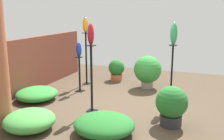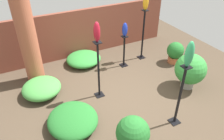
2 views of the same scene
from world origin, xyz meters
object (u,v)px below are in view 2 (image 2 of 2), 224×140
art_vase_jade (189,54)px  brick_pillar (26,32)px  pedestal_ruby (99,73)px  pedestal_cobalt (124,53)px  pedestal_jade (179,99)px  art_vase_amber (146,2)px  art_vase_ruby (97,32)px  potted_plant_front_right (190,70)px  potted_plant_walkway_edge (133,135)px  art_vase_cobalt (125,30)px  potted_plant_back_center (175,52)px  pedestal_amber (143,37)px

art_vase_jade → brick_pillar: bearing=128.5°
pedestal_ruby → pedestal_cobalt: bearing=37.4°
pedestal_jade → art_vase_amber: size_ratio=3.19×
art_vase_ruby → art_vase_amber: art_vase_amber is taller
pedestal_ruby → potted_plant_front_right: 2.22m
brick_pillar → potted_plant_walkway_edge: 3.32m
art_vase_amber → art_vase_jade: (-0.86, -2.54, -0.10)m
art_vase_cobalt → art_vase_ruby: bearing=-142.6°
art_vase_cobalt → potted_plant_front_right: 1.95m
pedestal_cobalt → potted_plant_back_center: bearing=-20.2°
brick_pillar → pedestal_ruby: size_ratio=1.92×
brick_pillar → pedestal_jade: (2.24, -2.81, -0.72)m
pedestal_ruby → potted_plant_front_right: size_ratio=1.56×
pedestal_amber → art_vase_amber: bearing=-90.0°
art_vase_jade → art_vase_cobalt: bearing=86.3°
potted_plant_front_right → pedestal_cobalt: bearing=119.9°
art_vase_jade → potted_plant_walkway_edge: bearing=-171.2°
art_vase_cobalt → art_vase_amber: (0.71, 0.15, 0.59)m
art_vase_amber → art_vase_ruby: bearing=-150.9°
art_vase_ruby → potted_plant_walkway_edge: (-0.12, -1.67, -1.22)m
art_vase_cobalt → potted_plant_front_right: (0.92, -1.60, -0.61)m
potted_plant_walkway_edge → potted_plant_back_center: bearing=37.1°
art_vase_ruby → art_vase_jade: 1.81m
art_vase_jade → pedestal_ruby: bearing=124.6°
pedestal_amber → potted_plant_walkway_edge: 3.39m
art_vase_ruby → potted_plant_front_right: bearing=-18.3°
brick_pillar → art_vase_cobalt: brick_pillar is taller
pedestal_ruby → pedestal_jade: 1.81m
pedestal_amber → pedestal_jade: pedestal_amber is taller
art_vase_cobalt → pedestal_cobalt: bearing=0.0°
pedestal_amber → art_vase_jade: (-0.86, -2.54, 0.91)m
potted_plant_back_center → art_vase_amber: bearing=136.6°
potted_plant_back_center → art_vase_ruby: bearing=-171.6°
pedestal_jade → potted_plant_back_center: pedestal_jade is taller
art_vase_amber → potted_plant_front_right: (0.21, -1.75, -1.20)m
brick_pillar → potted_plant_back_center: 4.05m
art_vase_ruby → art_vase_jade: bearing=-55.4°
art_vase_amber → art_vase_cobalt: bearing=-168.2°
potted_plant_walkway_edge → potted_plant_front_right: bearing=23.6°
art_vase_amber → potted_plant_front_right: bearing=-83.1°
pedestal_amber → pedestal_ruby: bearing=-150.9°
brick_pillar → pedestal_jade: bearing=-51.5°
pedestal_ruby → art_vase_jade: (1.03, -1.49, 0.95)m
pedestal_ruby → potted_plant_back_center: 2.65m
brick_pillar → art_vase_jade: (2.24, -2.81, 0.25)m
pedestal_amber → art_vase_ruby: size_ratio=3.40×
pedestal_jade → art_vase_cobalt: bearing=86.3°
pedestal_ruby → art_vase_amber: bearing=29.1°
pedestal_cobalt → pedestal_amber: 0.77m
pedestal_jade → art_vase_jade: size_ratio=2.81×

